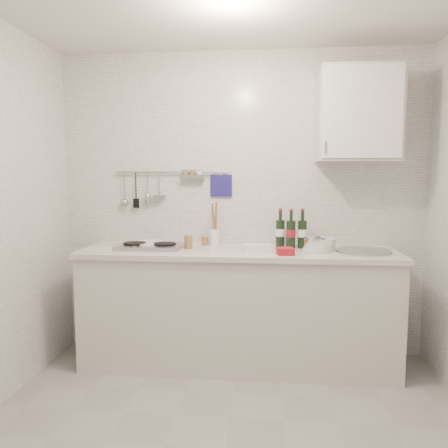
% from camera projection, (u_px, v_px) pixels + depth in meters
% --- Properties ---
extents(back_wall, '(3.00, 0.02, 2.50)m').
position_uv_depth(back_wall, '(240.00, 205.00, 3.64)').
color(back_wall, silver).
rests_on(back_wall, floor).
extents(counter, '(2.44, 0.64, 0.96)m').
position_uv_depth(counter, '(239.00, 311.00, 3.44)').
color(counter, beige).
rests_on(counter, floor).
extents(wall_rail, '(0.98, 0.09, 0.34)m').
position_uv_depth(wall_rail, '(169.00, 184.00, 3.65)').
color(wall_rail, '#93969B').
rests_on(wall_rail, back_wall).
extents(wall_cabinet, '(0.60, 0.38, 0.70)m').
position_uv_depth(wall_cabinet, '(358.00, 115.00, 3.30)').
color(wall_cabinet, beige).
rests_on(wall_cabinet, back_wall).
extents(plate_stack_hob, '(0.31, 0.31, 0.04)m').
position_uv_depth(plate_stack_hob, '(150.00, 244.00, 3.51)').
color(plate_stack_hob, '#4A62A9').
rests_on(plate_stack_hob, counter).
extents(plate_stack_sink, '(0.26, 0.25, 0.10)m').
position_uv_depth(plate_stack_sink, '(320.00, 245.00, 3.34)').
color(plate_stack_sink, white).
rests_on(plate_stack_sink, counter).
extents(wine_bottles, '(0.25, 0.12, 0.31)m').
position_uv_depth(wine_bottles, '(291.00, 229.00, 3.45)').
color(wine_bottles, black).
rests_on(wine_bottles, counter).
extents(butter_dish, '(0.21, 0.12, 0.06)m').
position_uv_depth(butter_dish, '(257.00, 248.00, 3.28)').
color(butter_dish, white).
rests_on(butter_dish, counter).
extents(strawberry_punnet, '(0.13, 0.13, 0.05)m').
position_uv_depth(strawberry_punnet, '(285.00, 251.00, 3.17)').
color(strawberry_punnet, '#B3132E').
rests_on(strawberry_punnet, counter).
extents(utensil_crock, '(0.09, 0.09, 0.36)m').
position_uv_depth(utensil_crock, '(215.00, 235.00, 3.60)').
color(utensil_crock, white).
rests_on(utensil_crock, counter).
extents(jar_a, '(0.06, 0.06, 0.08)m').
position_uv_depth(jar_a, '(205.00, 240.00, 3.60)').
color(jar_a, olive).
rests_on(jar_a, counter).
extents(jar_b, '(0.06, 0.06, 0.09)m').
position_uv_depth(jar_b, '(302.00, 242.00, 3.47)').
color(jar_b, olive).
rests_on(jar_b, counter).
extents(jar_c, '(0.06, 0.06, 0.08)m').
position_uv_depth(jar_c, '(305.00, 243.00, 3.45)').
color(jar_c, olive).
rests_on(jar_c, counter).
extents(jar_d, '(0.07, 0.07, 0.11)m').
position_uv_depth(jar_d, '(188.00, 242.00, 3.43)').
color(jar_d, olive).
rests_on(jar_d, counter).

